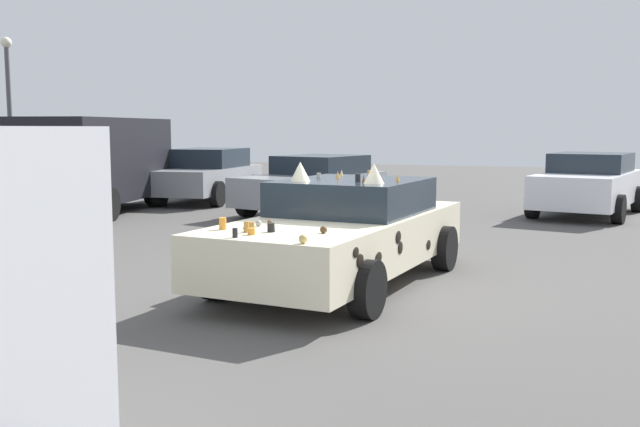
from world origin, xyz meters
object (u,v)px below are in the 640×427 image
(parked_sedan_behind_right, at_px, (588,184))
(lot_lamp_post, at_px, (9,104))
(parked_van_row_back_far, at_px, (92,160))
(parked_sedan_behind_left, at_px, (314,184))
(art_car_decorated, at_px, (344,231))
(parked_sedan_far_left, at_px, (206,174))

(parked_sedan_behind_right, height_order, lot_lamp_post, lot_lamp_post)
(parked_van_row_back_far, xyz_separation_m, parked_sedan_behind_right, (3.61, -10.99, -0.53))
(parked_van_row_back_far, height_order, parked_sedan_behind_left, parked_van_row_back_far)
(art_car_decorated, relative_size, lot_lamp_post, 1.11)
(parked_van_row_back_far, bearing_deg, lot_lamp_post, -116.58)
(parked_van_row_back_far, distance_m, lot_lamp_post, 3.61)
(parked_van_row_back_far, bearing_deg, art_car_decorated, 44.70)
(art_car_decorated, relative_size, parked_van_row_back_far, 0.92)
(lot_lamp_post, bearing_deg, parked_sedan_behind_right, -79.05)
(parked_sedan_behind_right, bearing_deg, art_car_decorated, -6.61)
(parked_sedan_behind_left, xyz_separation_m, parked_sedan_far_left, (1.75, 3.83, 0.03))
(parked_sedan_behind_left, distance_m, parked_sedan_far_left, 4.21)
(parked_van_row_back_far, relative_size, lot_lamp_post, 1.21)
(parked_van_row_back_far, xyz_separation_m, parked_sedan_behind_left, (1.62, -4.97, -0.55))
(parked_sedan_far_left, bearing_deg, parked_sedan_behind_left, 60.36)
(parked_sedan_behind_right, xyz_separation_m, lot_lamp_post, (-2.75, 14.22, 1.90))
(parked_van_row_back_far, bearing_deg, parked_sedan_behind_right, 96.52)
(art_car_decorated, xyz_separation_m, parked_van_row_back_far, (5.36, 8.06, 0.57))
(parked_van_row_back_far, distance_m, parked_sedan_behind_right, 11.58)
(parked_sedan_behind_right, distance_m, parked_sedan_behind_left, 6.34)
(parked_sedan_behind_left, bearing_deg, parked_van_row_back_far, -58.80)
(parked_sedan_behind_left, bearing_deg, art_car_decorated, 37.01)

